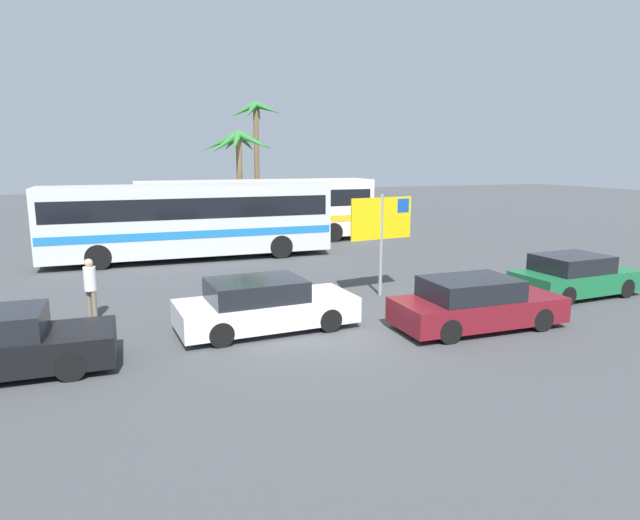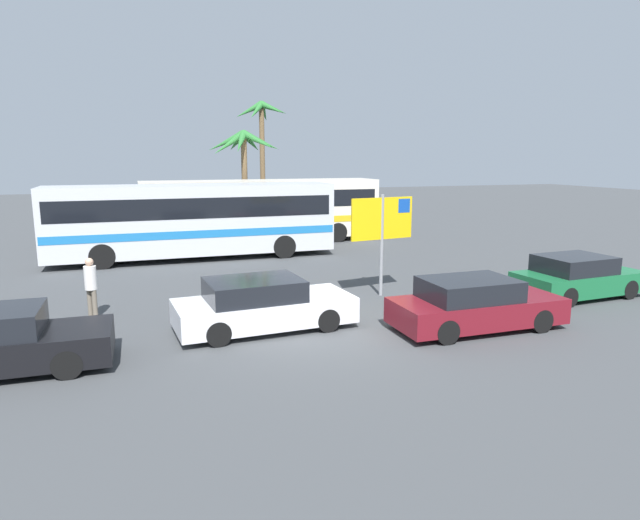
{
  "view_description": "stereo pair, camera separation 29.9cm",
  "coord_description": "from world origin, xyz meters",
  "px_view_note": "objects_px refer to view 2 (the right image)",
  "views": [
    {
      "loc": [
        -4.6,
        -12.38,
        4.34
      ],
      "look_at": [
        0.9,
        2.74,
        1.3
      ],
      "focal_mm": 30.79,
      "sensor_mm": 36.0,
      "label": 1
    },
    {
      "loc": [
        -4.32,
        -12.48,
        4.34
      ],
      "look_at": [
        0.9,
        2.74,
        1.3
      ],
      "focal_mm": 30.79,
      "sensor_mm": 36.0,
      "label": 2
    }
  ],
  "objects_px": {
    "car_maroon": "(475,305)",
    "pedestrian_crossing_lot": "(91,283)",
    "car_white": "(262,305)",
    "car_green": "(577,277)",
    "bus_front_coach": "(194,217)",
    "bus_rear_coach": "(262,208)",
    "ferry_sign": "(383,222)"
  },
  "relations": [
    {
      "from": "car_maroon",
      "to": "pedestrian_crossing_lot",
      "type": "distance_m",
      "value": 10.16
    },
    {
      "from": "car_maroon",
      "to": "car_white",
      "type": "bearing_deg",
      "value": 161.16
    },
    {
      "from": "car_green",
      "to": "car_maroon",
      "type": "relative_size",
      "value": 0.94
    },
    {
      "from": "car_white",
      "to": "car_maroon",
      "type": "bearing_deg",
      "value": -22.68
    },
    {
      "from": "bus_front_coach",
      "to": "car_white",
      "type": "relative_size",
      "value": 2.59
    },
    {
      "from": "bus_rear_coach",
      "to": "car_white",
      "type": "xyz_separation_m",
      "value": [
        -3.3,
        -14.15,
        -1.15
      ]
    },
    {
      "from": "bus_rear_coach",
      "to": "ferry_sign",
      "type": "distance_m",
      "value": 12.0
    },
    {
      "from": "car_white",
      "to": "car_green",
      "type": "distance_m",
      "value": 10.07
    },
    {
      "from": "bus_front_coach",
      "to": "bus_rear_coach",
      "type": "height_order",
      "value": "same"
    },
    {
      "from": "car_white",
      "to": "car_green",
      "type": "relative_size",
      "value": 1.11
    },
    {
      "from": "ferry_sign",
      "to": "pedestrian_crossing_lot",
      "type": "height_order",
      "value": "ferry_sign"
    },
    {
      "from": "car_green",
      "to": "bus_front_coach",
      "type": "bearing_deg",
      "value": 131.31
    },
    {
      "from": "pedestrian_crossing_lot",
      "to": "car_green",
      "type": "bearing_deg",
      "value": 124.94
    },
    {
      "from": "bus_front_coach",
      "to": "car_maroon",
      "type": "bearing_deg",
      "value": -65.53
    },
    {
      "from": "ferry_sign",
      "to": "car_white",
      "type": "relative_size",
      "value": 0.7
    },
    {
      "from": "bus_rear_coach",
      "to": "car_maroon",
      "type": "bearing_deg",
      "value": -83.45
    },
    {
      "from": "bus_rear_coach",
      "to": "ferry_sign",
      "type": "xyz_separation_m",
      "value": [
        1.11,
        -11.94,
        0.54
      ]
    },
    {
      "from": "bus_front_coach",
      "to": "car_maroon",
      "type": "distance_m",
      "value": 13.63
    },
    {
      "from": "ferry_sign",
      "to": "car_maroon",
      "type": "bearing_deg",
      "value": -87.9
    },
    {
      "from": "pedestrian_crossing_lot",
      "to": "bus_front_coach",
      "type": "bearing_deg",
      "value": -159.32
    },
    {
      "from": "bus_front_coach",
      "to": "car_white",
      "type": "distance_m",
      "value": 10.71
    },
    {
      "from": "car_white",
      "to": "pedestrian_crossing_lot",
      "type": "distance_m",
      "value": 4.82
    },
    {
      "from": "bus_front_coach",
      "to": "car_maroon",
      "type": "relative_size",
      "value": 2.72
    },
    {
      "from": "car_green",
      "to": "car_maroon",
      "type": "distance_m",
      "value": 5.24
    },
    {
      "from": "car_green",
      "to": "car_maroon",
      "type": "height_order",
      "value": "same"
    },
    {
      "from": "car_white",
      "to": "car_maroon",
      "type": "xyz_separation_m",
      "value": [
        5.12,
        -1.73,
        -0.0
      ]
    },
    {
      "from": "bus_front_coach",
      "to": "car_maroon",
      "type": "xyz_separation_m",
      "value": [
        5.63,
        -12.36,
        -1.15
      ]
    },
    {
      "from": "pedestrian_crossing_lot",
      "to": "ferry_sign",
      "type": "bearing_deg",
      "value": 133.14
    },
    {
      "from": "bus_rear_coach",
      "to": "car_maroon",
      "type": "height_order",
      "value": "bus_rear_coach"
    },
    {
      "from": "car_white",
      "to": "car_green",
      "type": "height_order",
      "value": "same"
    },
    {
      "from": "bus_rear_coach",
      "to": "car_green",
      "type": "distance_m",
      "value": 15.72
    },
    {
      "from": "bus_rear_coach",
      "to": "bus_front_coach",
      "type": "bearing_deg",
      "value": -137.21
    }
  ]
}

